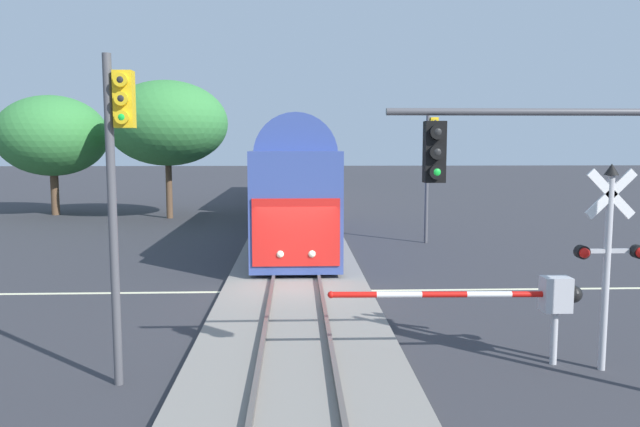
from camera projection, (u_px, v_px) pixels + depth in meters
name	position (u px, v px, depth m)	size (l,w,h in m)	color
ground_plane	(296.00, 291.00, 18.62)	(220.00, 220.00, 0.00)	#333338
road_centre_stripe	(296.00, 291.00, 18.62)	(44.00, 0.20, 0.01)	beige
railway_track	(296.00, 288.00, 18.61)	(4.40, 80.00, 0.32)	gray
commuter_train	(296.00, 171.00, 37.82)	(3.04, 40.65, 5.16)	#384C93
crossing_gate_near	(532.00, 297.00, 12.30)	(5.12, 0.40, 1.80)	#B7B7BC
crossing_signal_mast	(609.00, 246.00, 11.84)	(1.36, 0.44, 4.07)	#B2B2B7
traffic_signal_near_right	(609.00, 173.00, 10.16)	(5.78, 0.38, 5.21)	#4C4C51
traffic_signal_far_side	(430.00, 155.00, 27.37)	(0.53, 0.38, 5.93)	#4C4C51
traffic_signal_median	(118.00, 168.00, 10.95)	(0.53, 0.38, 6.03)	#4C4C51
oak_behind_train	(167.00, 123.00, 36.49)	(7.15, 7.15, 8.21)	brown
pine_left_background	(52.00, 136.00, 38.31)	(6.76, 6.76, 7.47)	brown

